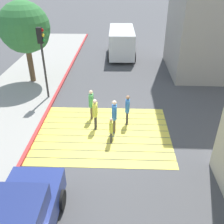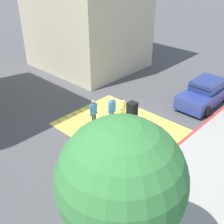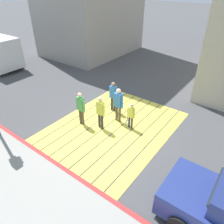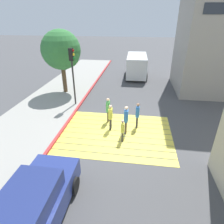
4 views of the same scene
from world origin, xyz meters
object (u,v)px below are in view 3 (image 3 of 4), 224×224
pedestrian_child_with_racket (131,115)px  pedestrian_adult_trailing (113,94)px  pedestrian_adult_side (100,111)px  pedestrian_adult_lead (81,106)px  pedestrian_teen_behind (118,103)px

pedestrian_child_with_racket → pedestrian_adult_trailing: bearing=64.1°
pedestrian_adult_side → pedestrian_child_with_racket: bearing=-53.2°
pedestrian_adult_side → pedestrian_adult_lead: bearing=107.4°
pedestrian_adult_side → pedestrian_teen_behind: size_ratio=0.93×
pedestrian_adult_lead → pedestrian_child_with_racket: size_ratio=1.28×
pedestrian_adult_trailing → pedestrian_child_with_racket: 1.74m
pedestrian_adult_side → pedestrian_teen_behind: pedestrian_teen_behind is taller
pedestrian_adult_lead → pedestrian_teen_behind: (1.23, -1.24, 0.05)m
pedestrian_teen_behind → pedestrian_adult_trailing: bearing=50.8°
pedestrian_teen_behind → pedestrian_child_with_racket: 0.84m
pedestrian_adult_trailing → pedestrian_adult_side: (-1.57, -0.46, -0.00)m
pedestrian_teen_behind → pedestrian_adult_side: bearing=161.7°
pedestrian_adult_trailing → pedestrian_adult_side: 1.63m
pedestrian_teen_behind → pedestrian_child_with_racket: pedestrian_teen_behind is taller
pedestrian_teen_behind → pedestrian_adult_lead: bearing=134.7°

